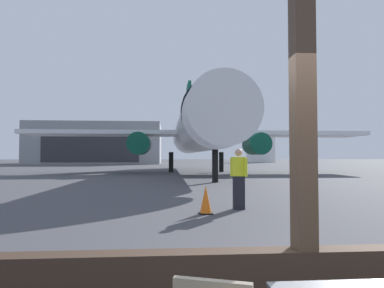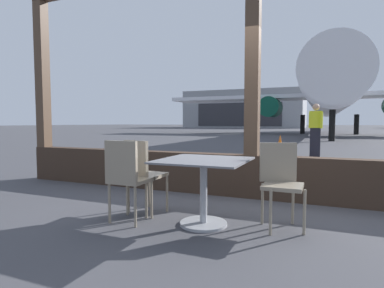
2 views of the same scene
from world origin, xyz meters
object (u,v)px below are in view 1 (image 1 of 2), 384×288
airplane (198,130)px  distant_hangar (100,144)px  fuel_storage_tank (261,149)px  traffic_cone (206,200)px  ground_crew_worker (239,178)px

airplane → distant_hangar: bearing=112.8°
distant_hangar → fuel_storage_tank: bearing=15.8°
airplane → distant_hangar: size_ratio=1.24×
airplane → fuel_storage_tank: (20.01, 49.78, -0.77)m
fuel_storage_tank → airplane: bearing=-111.9°
traffic_cone → fuel_storage_tank: size_ratio=0.10×
traffic_cone → distant_hangar: (-14.83, 60.73, 3.61)m
distant_hangar → fuel_storage_tank: (36.60, 10.36, -0.85)m
traffic_cone → airplane: bearing=85.3°
airplane → distant_hangar: airplane is taller
ground_crew_worker → distant_hangar: 62.19m
airplane → ground_crew_worker: airplane is taller
traffic_cone → fuel_storage_tank: fuel_storage_tank is taller
airplane → traffic_cone: bearing=-94.7°
ground_crew_worker → airplane: bearing=88.0°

